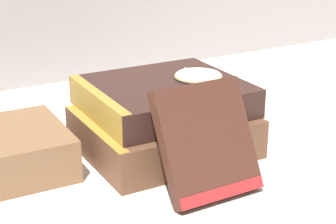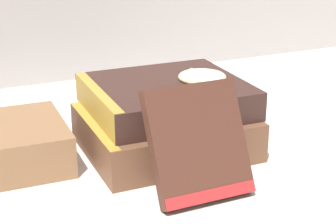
# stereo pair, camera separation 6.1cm
# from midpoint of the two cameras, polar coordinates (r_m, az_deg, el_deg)

# --- Properties ---
(ground_plane) EXTENTS (3.00, 3.00, 0.00)m
(ground_plane) POSITION_cam_midpoint_polar(r_m,az_deg,el_deg) (0.64, -4.23, -5.96)
(ground_plane) COLOR silver
(book_flat_bottom) EXTENTS (0.19, 0.17, 0.05)m
(book_flat_bottom) POSITION_cam_midpoint_polar(r_m,az_deg,el_deg) (0.68, -3.43, -2.14)
(book_flat_bottom) COLOR brown
(book_flat_bottom) RESTS_ON ground_plane
(book_flat_top) EXTENTS (0.19, 0.17, 0.04)m
(book_flat_top) POSITION_cam_midpoint_polar(r_m,az_deg,el_deg) (0.68, -3.41, 1.48)
(book_flat_top) COLOR #331E19
(book_flat_top) RESTS_ON book_flat_bottom
(book_leaning_front) EXTENTS (0.10, 0.07, 0.11)m
(book_leaning_front) POSITION_cam_midpoint_polar(r_m,az_deg,el_deg) (0.57, 1.01, -3.55)
(book_leaning_front) COLOR #422319
(book_leaning_front) RESTS_ON ground_plane
(pocket_watch) EXTENTS (0.06, 0.06, 0.01)m
(pocket_watch) POSITION_cam_midpoint_polar(r_m,az_deg,el_deg) (0.69, 0.55, 3.66)
(pocket_watch) COLOR silver
(pocket_watch) RESTS_ON book_flat_top
(reading_glasses) EXTENTS (0.11, 0.07, 0.00)m
(reading_glasses) POSITION_cam_midpoint_polar(r_m,az_deg,el_deg) (0.80, -9.92, -0.47)
(reading_glasses) COLOR #ADADB2
(reading_glasses) RESTS_ON ground_plane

